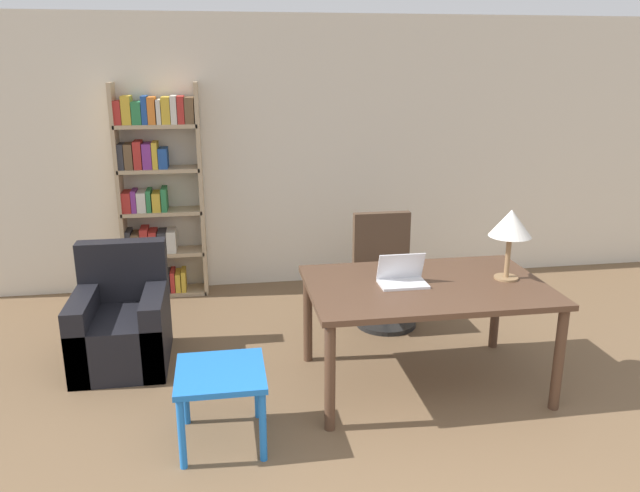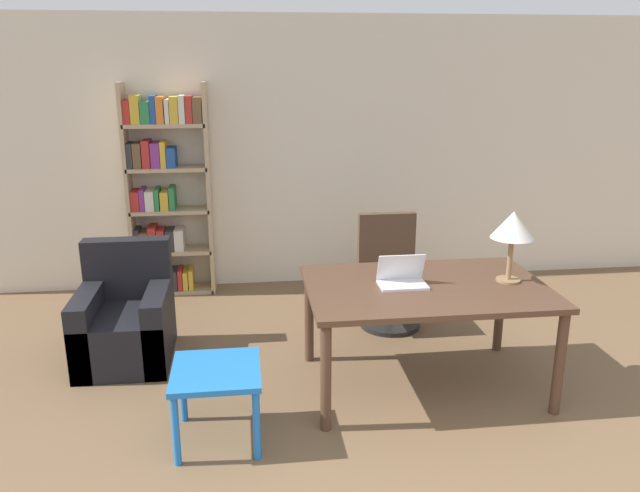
{
  "view_description": "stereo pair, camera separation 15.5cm",
  "coord_description": "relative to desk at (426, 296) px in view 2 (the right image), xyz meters",
  "views": [
    {
      "loc": [
        -0.94,
        -1.75,
        2.26
      ],
      "look_at": [
        -0.27,
        2.37,
        1.02
      ],
      "focal_mm": 35.0,
      "sensor_mm": 36.0,
      "label": 1
    },
    {
      "loc": [
        -0.78,
        -1.77,
        2.26
      ],
      "look_at": [
        -0.27,
        2.37,
        1.02
      ],
      "focal_mm": 35.0,
      "sensor_mm": 36.0,
      "label": 2
    }
  ],
  "objects": [
    {
      "name": "wall_back",
      "position": [
        -0.45,
        2.36,
        0.67
      ],
      "size": [
        8.0,
        0.06,
        2.7
      ],
      "color": "beige",
      "rests_on": "ground_plane"
    },
    {
      "name": "desk",
      "position": [
        0.0,
        0.0,
        0.0
      ],
      "size": [
        1.66,
        1.09,
        0.77
      ],
      "color": "#4C3323",
      "rests_on": "ground_plane"
    },
    {
      "name": "laptop",
      "position": [
        -0.17,
        0.02,
        0.13
      ],
      "size": [
        0.33,
        0.21,
        0.22
      ],
      "color": "silver",
      "rests_on": "desk"
    },
    {
      "name": "table_lamp",
      "position": [
        0.59,
        0.01,
        0.48
      ],
      "size": [
        0.3,
        0.3,
        0.5
      ],
      "color": "olive",
      "rests_on": "desk"
    },
    {
      "name": "office_chair",
      "position": [
        0.01,
        1.13,
        -0.23
      ],
      "size": [
        0.54,
        0.54,
        0.97
      ],
      "color": "black",
      "rests_on": "ground_plane"
    },
    {
      "name": "side_table_blue",
      "position": [
        -1.44,
        -0.5,
        -0.28
      ],
      "size": [
        0.53,
        0.54,
        0.48
      ],
      "color": "blue",
      "rests_on": "ground_plane"
    },
    {
      "name": "armchair",
      "position": [
        -2.19,
        0.71,
        -0.39
      ],
      "size": [
        0.68,
        0.8,
        0.9
      ],
      "color": "black",
      "rests_on": "ground_plane"
    },
    {
      "name": "bookshelf",
      "position": [
        -2.01,
        2.17,
        0.33
      ],
      "size": [
        0.8,
        0.28,
        2.07
      ],
      "color": "tan",
      "rests_on": "ground_plane"
    }
  ]
}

